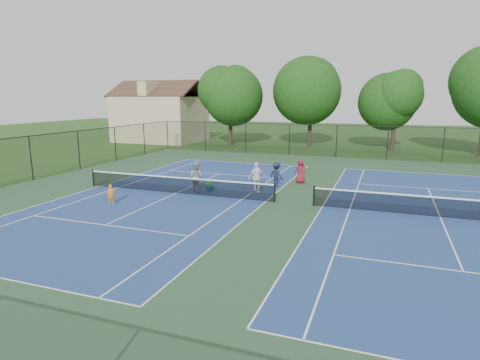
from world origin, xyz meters
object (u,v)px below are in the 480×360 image
(ball_hopper, at_px, (209,183))
(tree_back_a, at_px, (230,93))
(tree_back_b, at_px, (311,88))
(tree_back_c, at_px, (396,98))
(clapboard_house, at_px, (161,117))
(bystander_a, at_px, (257,178))
(bystander_b, at_px, (276,175))
(instructor, at_px, (196,177))
(bystander_c, at_px, (301,171))
(child_player, at_px, (111,194))
(ball_crate, at_px, (209,189))

(ball_hopper, bearing_deg, tree_back_a, 108.42)
(tree_back_b, xyz_separation_m, tree_back_c, (9.00, -1.00, -1.11))
(tree_back_c, bearing_deg, clapboard_house, -180.00)
(bystander_a, relative_size, bystander_b, 1.20)
(instructor, distance_m, bystander_c, 6.99)
(child_player, relative_size, ball_crate, 2.97)
(tree_back_a, distance_m, ball_hopper, 24.81)
(clapboard_house, xyz_separation_m, bystander_b, (21.04, -21.26, -2.31))
(tree_back_c, distance_m, bystander_b, 22.86)
(tree_back_a, distance_m, tree_back_b, 9.24)
(tree_back_a, distance_m, instructor, 24.70)
(tree_back_a, xyz_separation_m, bystander_b, (11.04, -20.26, -5.26))
(tree_back_b, xyz_separation_m, bystander_b, (2.04, -22.26, -5.82))
(instructor, distance_m, ball_hopper, 0.86)
(bystander_c, relative_size, ball_crate, 4.42)
(bystander_c, bearing_deg, bystander_a, 54.23)
(tree_back_c, xyz_separation_m, bystander_b, (-6.96, -21.26, -4.70))
(bystander_c, bearing_deg, tree_back_b, -91.14)
(instructor, bearing_deg, ball_hopper, -149.41)
(child_player, distance_m, ball_crate, 5.73)
(tree_back_c, relative_size, bystander_c, 5.33)
(tree_back_b, relative_size, tree_back_c, 1.19)
(ball_crate, distance_m, ball_hopper, 0.35)
(bystander_c, xyz_separation_m, ball_hopper, (-4.59, -4.33, -0.28))
(ball_hopper, bearing_deg, tree_back_c, 66.61)
(ball_crate, bearing_deg, bystander_c, 43.32)
(tree_back_c, distance_m, bystander_a, 24.99)
(tree_back_c, height_order, bystander_c, tree_back_c)
(tree_back_a, xyz_separation_m, tree_back_b, (9.00, 2.00, 0.56))
(tree_back_a, xyz_separation_m, child_player, (3.99, -27.35, -5.51))
(bystander_c, bearing_deg, ball_crate, 33.27)
(tree_back_b, relative_size, ball_crate, 28.14)
(ball_crate, bearing_deg, bystander_a, 11.67)
(tree_back_b, height_order, clapboard_house, tree_back_b)
(tree_back_a, height_order, bystander_c, tree_back_a)
(instructor, bearing_deg, tree_back_a, -57.63)
(clapboard_house, height_order, ball_crate, clapboard_house)
(bystander_a, xyz_separation_m, bystander_c, (1.81, 3.75, -0.15))
(tree_back_c, relative_size, ball_hopper, 22.19)
(tree_back_b, distance_m, bystander_b, 23.10)
(bystander_a, height_order, ball_hopper, bystander_a)
(bystander_b, xyz_separation_m, bystander_c, (1.19, 1.64, 0.01))
(tree_back_c, distance_m, bystander_c, 20.98)
(tree_back_c, bearing_deg, ball_hopper, -113.39)
(bystander_b, xyz_separation_m, ball_crate, (-3.40, -2.69, -0.62))
(bystander_c, bearing_deg, bystander_b, 43.95)
(tree_back_b, distance_m, child_player, 30.39)
(tree_back_b, xyz_separation_m, ball_crate, (-1.36, -24.95, -6.44))
(tree_back_a, relative_size, ball_crate, 25.68)
(clapboard_house, bearing_deg, bystander_b, -45.29)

